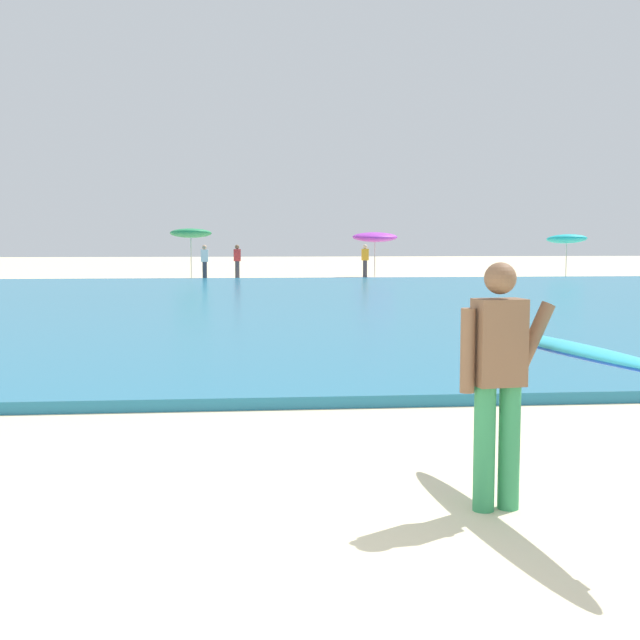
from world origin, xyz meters
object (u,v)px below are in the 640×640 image
object	(u,v)px
beach_umbrella_3	(567,239)
beachgoer_near_row_right	(237,261)
beachgoer_near_row_left	(205,262)
beach_umbrella_1	(191,233)
beachgoer_near_row_mid	(365,260)
beach_umbrella_2	(375,237)
surfer_with_board	(530,363)

from	to	relation	value
beach_umbrella_3	beachgoer_near_row_right	size ratio (longest dim) A/B	1.34
beachgoer_near_row_left	beach_umbrella_1	bearing A→B (deg)	115.45
beachgoer_near_row_left	beachgoer_near_row_mid	bearing A→B (deg)	13.67
beach_umbrella_1	beach_umbrella_2	bearing A→B (deg)	10.96
surfer_with_board	beachgoer_near_row_mid	distance (m)	33.63
beach_umbrella_1	beach_umbrella_3	distance (m)	17.93
beach_umbrella_1	beach_umbrella_3	size ratio (longest dim) A/B	1.12
surfer_with_board	beach_umbrella_1	xyz separation A→B (m)	(-4.21, 33.02, 1.06)
beach_umbrella_3	beachgoer_near_row_right	distance (m)	15.91
surfer_with_board	beach_umbrella_2	world-z (taller)	beach_umbrella_2
beach_umbrella_3	beachgoer_near_row_left	world-z (taller)	beach_umbrella_3
beachgoer_near_row_mid	beach_umbrella_1	bearing A→B (deg)	-177.19
beachgoer_near_row_left	beachgoer_near_row_mid	world-z (taller)	same
beach_umbrella_1	beachgoer_near_row_mid	size ratio (longest dim) A/B	1.50
surfer_with_board	beach_umbrella_3	bearing A→B (deg)	68.03
beach_umbrella_2	beachgoer_near_row_right	world-z (taller)	beach_umbrella_2
beachgoer_near_row_left	beachgoer_near_row_right	distance (m)	1.72
beach_umbrella_2	beachgoer_near_row_left	xyz separation A→B (m)	(-8.01, -3.07, -1.07)
beach_umbrella_2	beachgoer_near_row_left	distance (m)	8.64
surfer_with_board	beach_umbrella_1	size ratio (longest dim) A/B	1.14
beachgoer_near_row_left	beachgoer_near_row_mid	xyz separation A→B (m)	(7.35, 1.79, 0.00)
surfer_with_board	beach_umbrella_3	world-z (taller)	beach_umbrella_3
beach_umbrella_2	beachgoer_near_row_mid	bearing A→B (deg)	-117.19
beach_umbrella_1	beach_umbrella_2	size ratio (longest dim) A/B	1.08
beach_umbrella_1	beach_umbrella_3	xyz separation A→B (m)	(17.91, 0.91, -0.26)
beach_umbrella_3	beachgoer_near_row_right	world-z (taller)	beach_umbrella_3
surfer_with_board	beachgoer_near_row_left	bearing A→B (deg)	96.41
beach_umbrella_2	surfer_with_board	bearing A→B (deg)	-97.32
beach_umbrella_2	beach_umbrella_3	size ratio (longest dim) A/B	1.03
beachgoer_near_row_mid	beachgoer_near_row_right	xyz separation A→B (m)	(-5.93, -0.82, 0.00)
beachgoer_near_row_right	beach_umbrella_3	bearing A→B (deg)	4.83
surfer_with_board	beachgoer_near_row_left	world-z (taller)	surfer_with_board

